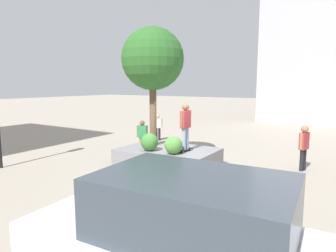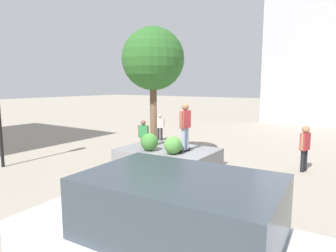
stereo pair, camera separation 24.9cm
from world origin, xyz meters
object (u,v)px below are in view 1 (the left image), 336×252
(skateboard, at_px, (185,150))
(bystander_watching, at_px, (158,125))
(police_car, at_px, (182,248))
(pedestrian_crossing, at_px, (142,134))
(passerby_with_bag, at_px, (304,145))
(plaza_tree, at_px, (153,60))
(skateboarder, at_px, (185,123))
(planter_ledge, at_px, (168,157))

(skateboard, bearing_deg, bystander_watching, -45.52)
(police_car, bearing_deg, pedestrian_crossing, -49.56)
(skateboard, relative_size, passerby_with_bag, 0.48)
(police_car, bearing_deg, plaza_tree, -52.03)
(skateboarder, height_order, passerby_with_bag, skateboarder)
(police_car, distance_m, passerby_with_bag, 8.53)
(planter_ledge, height_order, plaza_tree, plaza_tree)
(pedestrian_crossing, bearing_deg, planter_ledge, 150.32)
(plaza_tree, height_order, skateboard, plaza_tree)
(plaza_tree, bearing_deg, planter_ledge, 164.20)
(skateboard, distance_m, skateboarder, 1.02)
(police_car, height_order, passerby_with_bag, police_car)
(planter_ledge, relative_size, police_car, 0.79)
(planter_ledge, xyz_separation_m, passerby_with_bag, (-4.54, -2.17, 0.63))
(bystander_watching, bearing_deg, pedestrian_crossing, 111.36)
(police_car, relative_size, bystander_watching, 2.95)
(police_car, bearing_deg, passerby_with_bag, -91.81)
(skateboard, bearing_deg, police_car, 118.89)
(skateboarder, bearing_deg, skateboard, -135.00)
(skateboarder, distance_m, pedestrian_crossing, 3.38)
(pedestrian_crossing, bearing_deg, passerby_with_bag, -172.37)
(bystander_watching, bearing_deg, plaza_tree, 122.20)
(planter_ledge, distance_m, passerby_with_bag, 5.07)
(passerby_with_bag, bearing_deg, skateboard, 30.17)
(bystander_watching, bearing_deg, skateboard, 134.48)
(skateboard, xyz_separation_m, police_car, (-3.49, 6.33, 0.29))
(plaza_tree, distance_m, police_car, 8.93)
(bystander_watching, xyz_separation_m, passerby_with_bag, (-7.91, 2.04, 0.10))
(planter_ledge, relative_size, bystander_watching, 2.34)
(skateboarder, distance_m, bystander_watching, 5.99)
(passerby_with_bag, bearing_deg, police_car, 88.19)
(plaza_tree, bearing_deg, skateboarder, 170.89)
(police_car, bearing_deg, bystander_watching, -54.10)
(plaza_tree, height_order, bystander_watching, plaza_tree)
(police_car, bearing_deg, skateboard, -61.11)
(skateboarder, bearing_deg, pedestrian_crossing, -23.17)
(plaza_tree, xyz_separation_m, bystander_watching, (2.49, -3.96, -3.27))
(bystander_watching, height_order, passerby_with_bag, passerby_with_bag)
(plaza_tree, distance_m, pedestrian_crossing, 3.67)
(skateboarder, xyz_separation_m, police_car, (-3.49, 6.33, -0.72))
(plaza_tree, relative_size, passerby_with_bag, 2.80)
(planter_ledge, distance_m, pedestrian_crossing, 2.61)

